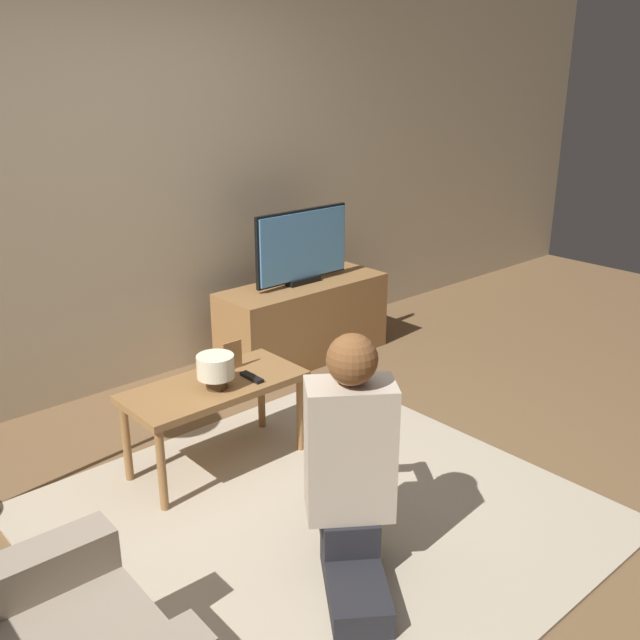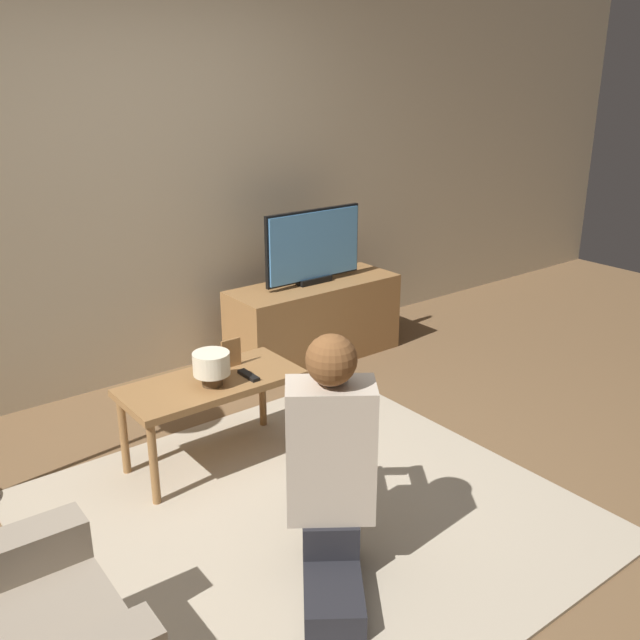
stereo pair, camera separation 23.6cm
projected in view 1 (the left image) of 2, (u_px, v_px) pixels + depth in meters
ground_plane at (319, 519)px, 3.22m from camera, size 10.00×10.00×0.00m
wall_back at (99, 181)px, 4.14m from camera, size 10.00×0.06×2.60m
rug at (319, 518)px, 3.22m from camera, size 2.22×2.13×0.02m
tv_stand at (303, 321)px, 4.91m from camera, size 1.21×0.43×0.54m
tv at (302, 246)px, 4.73m from camera, size 0.75×0.08×0.50m
coffee_table at (215, 394)px, 3.51m from camera, size 0.90×0.42×0.47m
person_kneeling at (351, 461)px, 2.73m from camera, size 0.68×0.81×1.01m
picture_frame at (232, 355)px, 3.63m from camera, size 0.11×0.01×0.15m
table_lamp at (216, 369)px, 3.40m from camera, size 0.18×0.18×0.17m
remote at (252, 377)px, 3.53m from camera, size 0.04×0.15×0.02m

